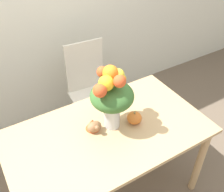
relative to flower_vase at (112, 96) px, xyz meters
name	(u,v)px	position (x,y,z in m)	size (l,w,h in m)	color
ground_plane	(109,191)	(-0.06, -0.04, -1.04)	(12.00, 12.00, 0.00)	brown
dining_table	(108,141)	(-0.06, -0.04, -0.38)	(1.46, 0.84, 0.77)	tan
flower_vase	(112,96)	(0.00, 0.00, 0.00)	(0.33, 0.31, 0.50)	silver
pumpkin	(134,118)	(0.16, -0.06, -0.23)	(0.11, 0.11, 0.10)	orange
turkey_figurine	(93,125)	(-0.14, 0.03, -0.23)	(0.11, 0.14, 0.09)	#936642
dining_chair_near_window	(90,90)	(0.21, 0.78, -0.54)	(0.45, 0.45, 1.00)	silver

